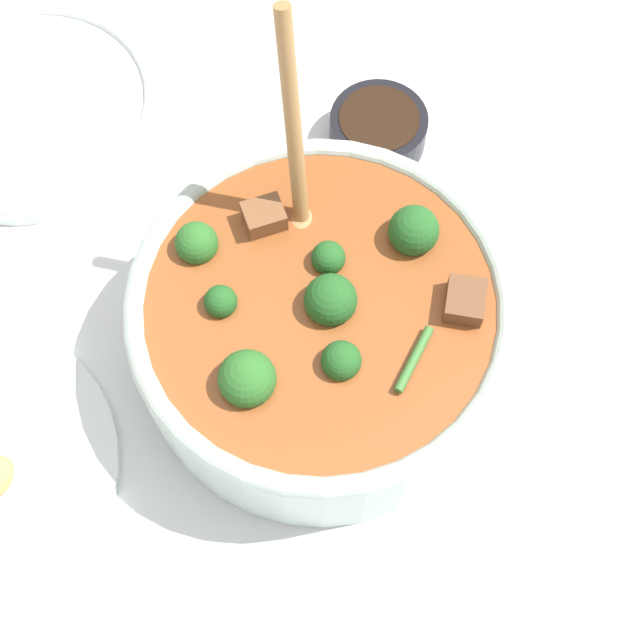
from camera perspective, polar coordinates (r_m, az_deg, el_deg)
ground_plane at (r=0.75m, az=0.00°, el=-2.13°), size 4.00×4.00×0.00m
stew_bowl at (r=0.69m, az=-0.01°, el=-0.20°), size 0.29×0.29×0.28m
condiment_bowl at (r=0.84m, az=3.75°, el=12.13°), size 0.09×0.09×0.04m
empty_plate at (r=0.91m, az=-18.10°, el=12.85°), size 0.25×0.25×0.02m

